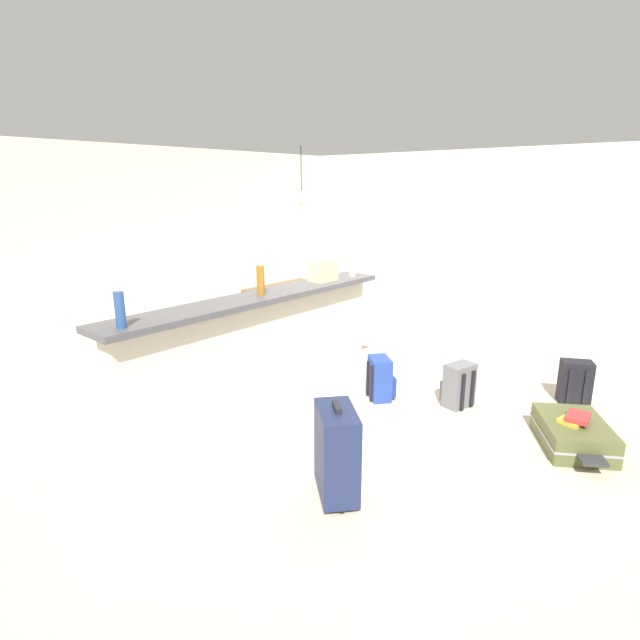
% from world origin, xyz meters
% --- Properties ---
extents(ground_plane, '(13.00, 13.00, 0.05)m').
position_xyz_m(ground_plane, '(0.00, 0.00, -0.03)').
color(ground_plane, beige).
extents(wall_back, '(6.60, 0.10, 2.50)m').
position_xyz_m(wall_back, '(0.00, 3.05, 1.25)').
color(wall_back, silver).
rests_on(wall_back, ground_plane).
extents(wall_right, '(0.10, 6.00, 2.50)m').
position_xyz_m(wall_right, '(3.05, 0.30, 1.25)').
color(wall_right, silver).
rests_on(wall_right, ground_plane).
extents(partition_half_wall, '(2.80, 0.20, 1.07)m').
position_xyz_m(partition_half_wall, '(-0.75, 0.46, 0.53)').
color(partition_half_wall, silver).
rests_on(partition_half_wall, ground_plane).
extents(bar_countertop, '(2.96, 0.40, 0.05)m').
position_xyz_m(bar_countertop, '(-0.75, 0.46, 1.09)').
color(bar_countertop, '#4C4C51').
rests_on(bar_countertop, partition_half_wall).
extents(bottle_blue, '(0.07, 0.07, 0.25)m').
position_xyz_m(bottle_blue, '(-2.05, 0.39, 1.24)').
color(bottle_blue, '#284C89').
rests_on(bottle_blue, bar_countertop).
extents(bottle_amber, '(0.07, 0.07, 0.26)m').
position_xyz_m(bottle_amber, '(-0.73, 0.46, 1.24)').
color(bottle_amber, '#9E661E').
rests_on(bottle_amber, bar_countertop).
extents(bottle_clear, '(0.07, 0.07, 0.25)m').
position_xyz_m(bottle_clear, '(0.53, 0.42, 1.24)').
color(bottle_clear, silver).
rests_on(bottle_clear, bar_countertop).
extents(grocery_bag, '(0.26, 0.18, 0.22)m').
position_xyz_m(grocery_bag, '(0.12, 0.48, 1.23)').
color(grocery_bag, beige).
rests_on(grocery_bag, bar_countertop).
extents(dining_table, '(1.10, 0.80, 0.74)m').
position_xyz_m(dining_table, '(1.05, 1.78, 0.65)').
color(dining_table, brown).
rests_on(dining_table, ground_plane).
extents(dining_chair_near_partition, '(0.45, 0.45, 0.93)m').
position_xyz_m(dining_chair_near_partition, '(0.97, 1.27, 0.52)').
color(dining_chair_near_partition, '#9E754C').
rests_on(dining_chair_near_partition, ground_plane).
extents(pendant_lamp, '(0.34, 0.34, 0.71)m').
position_xyz_m(pendant_lamp, '(1.11, 1.68, 1.90)').
color(pendant_lamp, black).
extents(suitcase_flat_olive, '(0.88, 0.79, 0.22)m').
position_xyz_m(suitcase_flat_olive, '(0.47, -1.88, 0.11)').
color(suitcase_flat_olive, '#51562D').
rests_on(suitcase_flat_olive, ground_plane).
extents(backpack_grey, '(0.31, 0.29, 0.42)m').
position_xyz_m(backpack_grey, '(0.59, -0.82, 0.20)').
color(backpack_grey, slate).
rests_on(backpack_grey, ground_plane).
extents(backpack_blue, '(0.34, 0.34, 0.42)m').
position_xyz_m(backpack_blue, '(0.24, -0.17, 0.20)').
color(backpack_blue, '#233D93').
rests_on(backpack_blue, ground_plane).
extents(suitcase_upright_navy, '(0.47, 0.49, 0.67)m').
position_xyz_m(suitcase_upright_navy, '(-1.29, -0.86, 0.33)').
color(suitcase_upright_navy, '#1E284C').
rests_on(suitcase_upright_navy, ground_plane).
extents(backpack_black, '(0.32, 0.33, 0.42)m').
position_xyz_m(backpack_black, '(1.40, -1.63, 0.20)').
color(backpack_black, black).
rests_on(backpack_black, ground_plane).
extents(book_stack, '(0.26, 0.22, 0.07)m').
position_xyz_m(book_stack, '(0.45, -1.88, 0.25)').
color(book_stack, gold).
rests_on(book_stack, suitcase_flat_olive).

